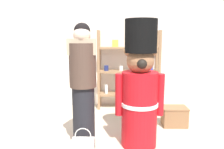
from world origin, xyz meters
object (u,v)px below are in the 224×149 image
merchandise_shelf (129,69)px  display_crate (174,116)px  person_shopper (83,86)px  teddy_bear_guard (140,89)px

merchandise_shelf → display_crate: merchandise_shelf is taller
person_shopper → display_crate: 1.76m
person_shopper → display_crate: size_ratio=4.00×
teddy_bear_guard → person_shopper: 0.75m
display_crate → person_shopper: bearing=-151.3°
teddy_bear_guard → person_shopper: teddy_bear_guard is taller
teddy_bear_guard → display_crate: (0.68, 0.66, -0.63)m
merchandise_shelf → teddy_bear_guard: teddy_bear_guard is taller
person_shopper → display_crate: person_shopper is taller
merchandise_shelf → person_shopper: bearing=-112.2°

